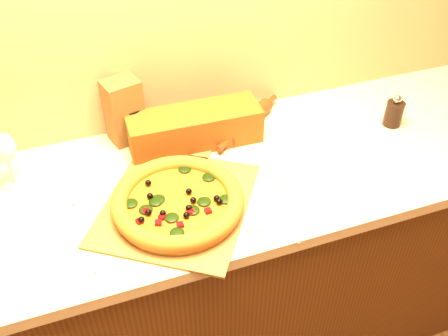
% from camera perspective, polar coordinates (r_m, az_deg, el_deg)
% --- Properties ---
extents(cabinet, '(2.80, 0.65, 0.86)m').
position_cam_1_polar(cabinet, '(1.88, -3.16, -12.06)').
color(cabinet, '#4C2410').
rests_on(cabinet, ground).
extents(countertop, '(2.84, 0.68, 0.04)m').
position_cam_1_polar(countertop, '(1.55, -3.76, -1.85)').
color(countertop, beige).
rests_on(countertop, cabinet).
extents(pizza_peel, '(0.58, 0.63, 0.01)m').
position_cam_1_polar(pizza_peel, '(1.46, -5.22, -3.65)').
color(pizza_peel, olive).
rests_on(pizza_peel, countertop).
extents(pizza, '(0.38, 0.38, 0.05)m').
position_cam_1_polar(pizza, '(1.42, -5.30, -3.83)').
color(pizza, '#A8782A').
rests_on(pizza, pizza_peel).
extents(bottle_cap, '(0.04, 0.04, 0.01)m').
position_cam_1_polar(bottle_cap, '(1.39, -9.07, -7.25)').
color(bottle_cap, black).
rests_on(bottle_cap, countertop).
extents(pepper_grinder, '(0.06, 0.06, 0.12)m').
position_cam_1_polar(pepper_grinder, '(1.83, 18.85, 6.00)').
color(pepper_grinder, black).
rests_on(pepper_grinder, countertop).
extents(rolling_pin, '(0.31, 0.24, 0.05)m').
position_cam_1_polar(rolling_pin, '(1.73, 2.79, 5.32)').
color(rolling_pin, '#51220E').
rests_on(rolling_pin, countertop).
extents(bread_bag, '(0.44, 0.16, 0.12)m').
position_cam_1_polar(bread_bag, '(1.65, -3.39, 4.64)').
color(bread_bag, brown).
rests_on(bread_bag, countertop).
extents(wine_glass, '(0.07, 0.07, 0.18)m').
position_cam_1_polar(wine_glass, '(1.57, -23.88, 1.94)').
color(wine_glass, silver).
rests_on(wine_glass, countertop).
extents(paper_bag, '(0.13, 0.11, 0.22)m').
position_cam_1_polar(paper_bag, '(1.66, -11.36, 6.42)').
color(paper_bag, brown).
rests_on(paper_bag, countertop).
extents(dark_jar, '(0.08, 0.08, 0.12)m').
position_cam_1_polar(dark_jar, '(1.69, -10.49, 5.08)').
color(dark_jar, black).
rests_on(dark_jar, countertop).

